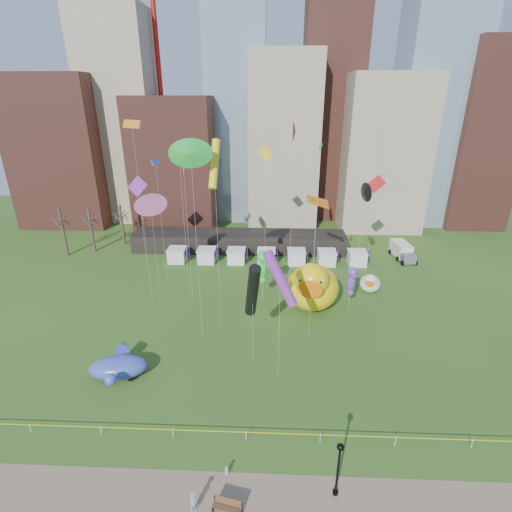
{
  "coord_description": "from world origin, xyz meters",
  "views": [
    {
      "loc": [
        1.79,
        -23.14,
        25.98
      ],
      "look_at": [
        0.37,
        10.27,
        12.0
      ],
      "focal_mm": 27.0,
      "sensor_mm": 36.0,
      "label": 1
    }
  ],
  "objects_px": {
    "woman": "(194,504)",
    "toddler": "(227,471)",
    "park_bench": "(228,506)",
    "seahorse_green": "(263,265)",
    "whale_inflatable": "(119,365)",
    "box_truck": "(402,251)",
    "big_duck": "(312,286)",
    "lamppost": "(339,464)",
    "small_duck": "(370,283)",
    "seahorse_purple": "(352,279)"
  },
  "relations": [
    {
      "from": "seahorse_purple",
      "to": "lamppost",
      "type": "distance_m",
      "value": 26.13
    },
    {
      "from": "big_duck",
      "to": "lamppost",
      "type": "distance_m",
      "value": 25.78
    },
    {
      "from": "big_duck",
      "to": "box_truck",
      "type": "distance_m",
      "value": 24.64
    },
    {
      "from": "seahorse_green",
      "to": "seahorse_purple",
      "type": "relative_size",
      "value": 1.15
    },
    {
      "from": "small_duck",
      "to": "park_bench",
      "type": "height_order",
      "value": "small_duck"
    },
    {
      "from": "seahorse_green",
      "to": "woman",
      "type": "xyz_separation_m",
      "value": [
        -3.82,
        -29.74,
        -4.33
      ]
    },
    {
      "from": "seahorse_green",
      "to": "whale_inflatable",
      "type": "height_order",
      "value": "seahorse_green"
    },
    {
      "from": "box_truck",
      "to": "woman",
      "type": "distance_m",
      "value": 52.74
    },
    {
      "from": "whale_inflatable",
      "to": "lamppost",
      "type": "distance_m",
      "value": 23.07
    },
    {
      "from": "seahorse_purple",
      "to": "toddler",
      "type": "distance_m",
      "value": 28.04
    },
    {
      "from": "seahorse_green",
      "to": "box_truck",
      "type": "bearing_deg",
      "value": 15.97
    },
    {
      "from": "whale_inflatable",
      "to": "toddler",
      "type": "bearing_deg",
      "value": -50.95
    },
    {
      "from": "big_duck",
      "to": "seahorse_green",
      "type": "xyz_separation_m",
      "value": [
        -6.48,
        2.32,
        1.8
      ]
    },
    {
      "from": "whale_inflatable",
      "to": "box_truck",
      "type": "bearing_deg",
      "value": 30.71
    },
    {
      "from": "box_truck",
      "to": "toddler",
      "type": "bearing_deg",
      "value": -128.08
    },
    {
      "from": "seahorse_purple",
      "to": "box_truck",
      "type": "relative_size",
      "value": 0.96
    },
    {
      "from": "big_duck",
      "to": "seahorse_green",
      "type": "relative_size",
      "value": 1.4
    },
    {
      "from": "big_duck",
      "to": "woman",
      "type": "relative_size",
      "value": 6.68
    },
    {
      "from": "park_bench",
      "to": "woman",
      "type": "relative_size",
      "value": 1.4
    },
    {
      "from": "whale_inflatable",
      "to": "box_truck",
      "type": "distance_m",
      "value": 49.09
    },
    {
      "from": "seahorse_purple",
      "to": "big_duck",
      "type": "bearing_deg",
      "value": 175.59
    },
    {
      "from": "seahorse_purple",
      "to": "lamppost",
      "type": "xyz_separation_m",
      "value": [
        -5.47,
        -25.51,
        -1.49
      ]
    },
    {
      "from": "seahorse_purple",
      "to": "toddler",
      "type": "bearing_deg",
      "value": -119.94
    },
    {
      "from": "seahorse_purple",
      "to": "woman",
      "type": "relative_size",
      "value": 4.14
    },
    {
      "from": "whale_inflatable",
      "to": "woman",
      "type": "xyz_separation_m",
      "value": [
        10.08,
        -13.36,
        -0.39
      ]
    },
    {
      "from": "whale_inflatable",
      "to": "toddler",
      "type": "xyz_separation_m",
      "value": [
        11.97,
        -10.56,
        -0.73
      ]
    },
    {
      "from": "big_duck",
      "to": "lamppost",
      "type": "bearing_deg",
      "value": -80.75
    },
    {
      "from": "whale_inflatable",
      "to": "park_bench",
      "type": "relative_size",
      "value": 3.53
    },
    {
      "from": "small_duck",
      "to": "park_bench",
      "type": "relative_size",
      "value": 2.06
    },
    {
      "from": "big_duck",
      "to": "toddler",
      "type": "relative_size",
      "value": 12.38
    },
    {
      "from": "small_duck",
      "to": "park_bench",
      "type": "xyz_separation_m",
      "value": [
        -16.76,
        -32.29,
        -0.83
      ]
    },
    {
      "from": "park_bench",
      "to": "seahorse_green",
      "type": "bearing_deg",
      "value": 99.4
    },
    {
      "from": "seahorse_purple",
      "to": "seahorse_green",
      "type": "bearing_deg",
      "value": 165.84
    },
    {
      "from": "small_duck",
      "to": "whale_inflatable",
      "type": "xyz_separation_m",
      "value": [
        -29.1,
        -19.03,
        -0.24
      ]
    },
    {
      "from": "whale_inflatable",
      "to": "lamppost",
      "type": "relative_size",
      "value": 1.51
    },
    {
      "from": "seahorse_green",
      "to": "seahorse_purple",
      "type": "height_order",
      "value": "seahorse_green"
    },
    {
      "from": "park_bench",
      "to": "lamppost",
      "type": "height_order",
      "value": "lamppost"
    },
    {
      "from": "woman",
      "to": "toddler",
      "type": "xyz_separation_m",
      "value": [
        1.89,
        2.8,
        -0.34
      ]
    },
    {
      "from": "toddler",
      "to": "big_duck",
      "type": "bearing_deg",
      "value": 94.76
    },
    {
      "from": "park_bench",
      "to": "toddler",
      "type": "xyz_separation_m",
      "value": [
        -0.37,
        2.7,
        -0.14
      ]
    },
    {
      "from": "seahorse_purple",
      "to": "whale_inflatable",
      "type": "distance_m",
      "value": 28.97
    },
    {
      "from": "whale_inflatable",
      "to": "big_duck",
      "type": "bearing_deg",
      "value": 25.04
    },
    {
      "from": "whale_inflatable",
      "to": "woman",
      "type": "height_order",
      "value": "whale_inflatable"
    },
    {
      "from": "whale_inflatable",
      "to": "lamppost",
      "type": "bearing_deg",
      "value": -40.17
    },
    {
      "from": "park_bench",
      "to": "lamppost",
      "type": "distance_m",
      "value": 7.98
    },
    {
      "from": "woman",
      "to": "big_duck",
      "type": "bearing_deg",
      "value": 51.95
    },
    {
      "from": "small_duck",
      "to": "seahorse_purple",
      "type": "height_order",
      "value": "seahorse_purple"
    },
    {
      "from": "box_truck",
      "to": "big_duck",
      "type": "bearing_deg",
      "value": -141.02
    },
    {
      "from": "park_bench",
      "to": "box_truck",
      "type": "xyz_separation_m",
      "value": [
        25.12,
        44.98,
        0.79
      ]
    },
    {
      "from": "box_truck",
      "to": "woman",
      "type": "relative_size",
      "value": 4.33
    }
  ]
}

